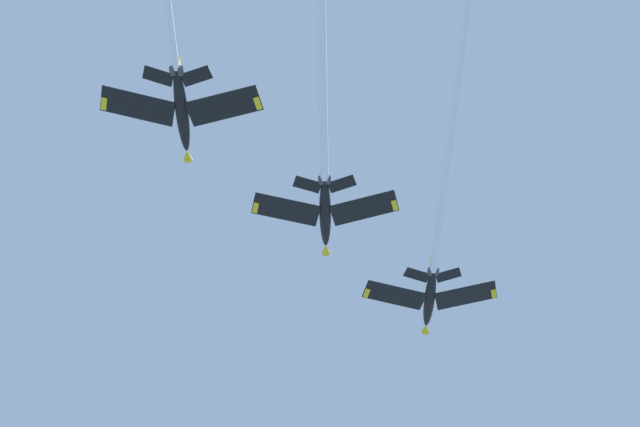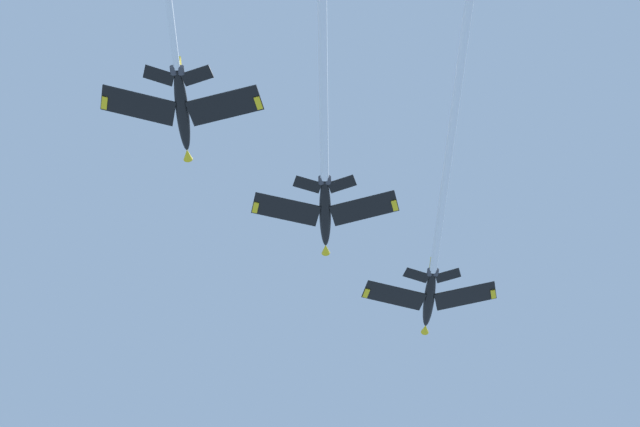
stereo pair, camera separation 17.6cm
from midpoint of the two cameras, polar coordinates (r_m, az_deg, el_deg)
The scene contains 3 objects.
jet_lead at distance 121.27m, azimuth 7.80°, elevation -1.05°, with size 48.39×32.29×20.05m.
jet_second at distance 109.44m, azimuth 0.28°, elevation 5.63°, with size 48.00×30.87×18.88m.
jet_third at distance 103.38m, azimuth -9.63°, elevation 11.68°, with size 50.77×33.11×19.74m.
Camera 1 is at (-54.71, -12.72, 1.78)m, focal length 48.95 mm.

